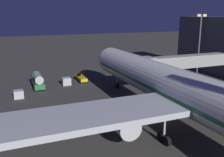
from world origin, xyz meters
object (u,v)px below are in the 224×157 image
at_px(traffic_cone_nose_port, 116,80).
at_px(jet_bridge, 177,62).
at_px(baggage_container_spare, 66,81).
at_px(baggage_container_far_row, 19,94).
at_px(airliner_at_gate, 195,97).
at_px(fuel_tanker, 38,80).
at_px(traffic_cone_nose_starboard, 98,82).
at_px(apron_floodlight_mast, 200,39).
at_px(belt_loader, 81,78).

bearing_deg(traffic_cone_nose_port, jet_bridge, 133.29).
bearing_deg(baggage_container_spare, baggage_container_far_row, 29.33).
distance_m(airliner_at_gate, jet_bridge, 22.68).
bearing_deg(fuel_tanker, baggage_container_far_row, 54.78).
xyz_separation_m(airliner_at_gate, jet_bridge, (-11.57, -19.51, 0.08)).
height_order(baggage_container_spare, traffic_cone_nose_starboard, baggage_container_spare).
relative_size(apron_floodlight_mast, fuel_tanker, 2.34).
distance_m(apron_floodlight_mast, fuel_tanker, 41.50).
xyz_separation_m(jet_bridge, baggage_container_spare, (20.82, -11.29, -4.72)).
distance_m(apron_floodlight_mast, baggage_container_far_row, 45.99).
height_order(belt_loader, baggage_container_far_row, belt_loader).
distance_m(jet_bridge, apron_floodlight_mast, 17.32).
height_order(jet_bridge, traffic_cone_nose_port, jet_bridge).
height_order(airliner_at_gate, belt_loader, airliner_at_gate).
distance_m(baggage_container_far_row, traffic_cone_nose_starboard, 17.91).
xyz_separation_m(fuel_tanker, belt_loader, (-10.02, -1.70, -0.80)).
distance_m(airliner_at_gate, traffic_cone_nose_port, 29.99).
distance_m(belt_loader, baggage_container_far_row, 16.22).
xyz_separation_m(airliner_at_gate, baggage_container_spare, (9.25, -30.80, -4.64)).
relative_size(airliner_at_gate, jet_bridge, 2.84).
height_order(belt_loader, traffic_cone_nose_port, belt_loader).
relative_size(fuel_tanker, belt_loader, 0.77).
xyz_separation_m(apron_floodlight_mast, fuel_tanker, (40.80, -1.83, -7.36)).
bearing_deg(belt_loader, apron_floodlight_mast, 173.44).
xyz_separation_m(baggage_container_spare, traffic_cone_nose_starboard, (-7.05, 1.35, -0.54)).
relative_size(fuel_tanker, traffic_cone_nose_port, 11.81).
bearing_deg(airliner_at_gate, fuel_tanker, -63.75).
bearing_deg(apron_floodlight_mast, traffic_cone_nose_port, -0.64).
relative_size(fuel_tanker, traffic_cone_nose_starboard, 11.81).
relative_size(belt_loader, baggage_container_far_row, 4.82).
distance_m(jet_bridge, belt_loader, 21.92).
distance_m(airliner_at_gate, fuel_tanker, 34.81).
bearing_deg(fuel_tanker, baggage_container_spare, 177.84).
xyz_separation_m(airliner_at_gate, traffic_cone_nose_starboard, (2.20, -29.46, -5.18)).
distance_m(jet_bridge, traffic_cone_nose_port, 14.64).
height_order(apron_floodlight_mast, fuel_tanker, apron_floodlight_mast).
bearing_deg(traffic_cone_nose_port, airliner_at_gate, 85.73).
bearing_deg(traffic_cone_nose_starboard, belt_loader, -46.77).
bearing_deg(jet_bridge, fuel_tanker, -23.20).
bearing_deg(baggage_container_far_row, fuel_tanker, -125.22).
bearing_deg(baggage_container_spare, apron_floodlight_mast, 177.35).
bearing_deg(baggage_container_spare, fuel_tanker, -2.16).
bearing_deg(apron_floodlight_mast, fuel_tanker, -2.57).
relative_size(airliner_at_gate, baggage_container_far_row, 34.83).
distance_m(fuel_tanker, belt_loader, 10.20).
relative_size(jet_bridge, baggage_container_spare, 11.78).
height_order(apron_floodlight_mast, baggage_container_far_row, apron_floodlight_mast).
xyz_separation_m(airliner_at_gate, belt_loader, (5.28, -32.73, -4.61)).
xyz_separation_m(airliner_at_gate, traffic_cone_nose_port, (-2.20, -29.46, -5.18)).
bearing_deg(belt_loader, airliner_at_gate, 99.17).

